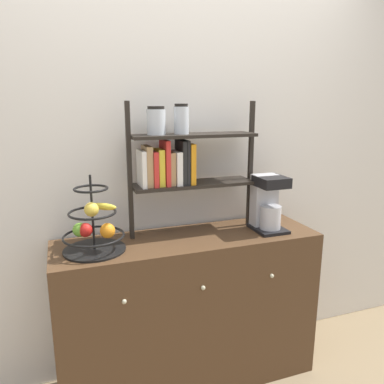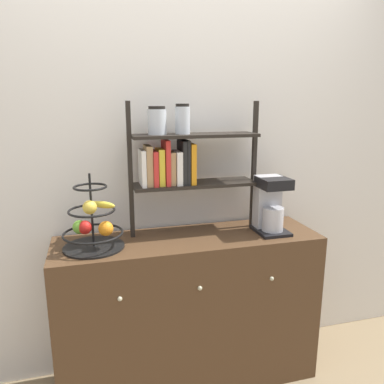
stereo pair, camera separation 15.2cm
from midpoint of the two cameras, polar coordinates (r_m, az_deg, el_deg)
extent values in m
cube|color=silver|center=(2.27, -4.62, 4.54)|extent=(7.00, 0.05, 2.60)
cube|color=#4C331E|center=(2.32, -2.42, -17.55)|extent=(1.50, 0.44, 0.91)
sphere|color=#B2AD8C|center=(1.93, -12.62, -16.03)|extent=(0.02, 0.02, 0.02)
sphere|color=#B2AD8C|center=(2.01, -0.53, -14.44)|extent=(0.02, 0.02, 0.02)
sphere|color=#B2AD8C|center=(2.17, 10.07, -12.51)|extent=(0.02, 0.02, 0.02)
cube|color=black|center=(2.27, 9.62, -5.56)|extent=(0.17, 0.22, 0.02)
cube|color=#B7B7BC|center=(2.27, 9.04, -1.20)|extent=(0.15, 0.09, 0.31)
cylinder|color=#B7B7BC|center=(2.23, 9.94, -3.82)|extent=(0.12, 0.12, 0.14)
cube|color=black|center=(2.18, 10.05, 1.54)|extent=(0.17, 0.18, 0.06)
cylinder|color=black|center=(2.02, -16.74, -8.45)|extent=(0.32, 0.32, 0.01)
cylinder|color=black|center=(1.96, -17.13, -3.05)|extent=(0.01, 0.01, 0.39)
torus|color=black|center=(2.00, -16.88, -6.46)|extent=(0.31, 0.31, 0.01)
torus|color=black|center=(1.96, -17.13, -3.05)|extent=(0.24, 0.24, 0.01)
torus|color=black|center=(1.93, -17.38, 0.47)|extent=(0.17, 0.17, 0.01)
sphere|color=red|center=(1.99, -18.07, -5.56)|extent=(0.07, 0.07, 0.07)
sphere|color=#6BAD33|center=(2.00, -18.84, -5.49)|extent=(0.07, 0.07, 0.07)
sphere|color=orange|center=(1.94, -14.97, -5.74)|extent=(0.08, 0.08, 0.08)
ellipsoid|color=yellow|center=(1.98, -15.54, -2.16)|extent=(0.14, 0.12, 0.04)
sphere|color=gold|center=(1.89, -17.32, -2.58)|extent=(0.07, 0.07, 0.07)
cube|color=black|center=(2.05, -11.60, 2.93)|extent=(0.02, 0.02, 0.75)
cube|color=black|center=(2.27, 6.99, 4.09)|extent=(0.02, 0.02, 0.75)
cube|color=black|center=(2.15, -1.82, 1.22)|extent=(0.71, 0.20, 0.02)
cube|color=black|center=(2.11, -1.88, 8.62)|extent=(0.71, 0.20, 0.02)
cube|color=white|center=(2.06, -9.80, 3.55)|extent=(0.02, 0.16, 0.20)
cube|color=tan|center=(2.06, -8.92, 3.92)|extent=(0.03, 0.14, 0.22)
cube|color=red|center=(2.07, -8.04, 3.58)|extent=(0.03, 0.16, 0.19)
cube|color=yellow|center=(2.08, -7.11, 3.77)|extent=(0.03, 0.13, 0.20)
cube|color=red|center=(2.08, -6.24, 4.49)|extent=(0.02, 0.15, 0.25)
cube|color=tan|center=(2.09, -5.43, 3.63)|extent=(0.03, 0.13, 0.18)
cube|color=white|center=(2.10, -4.55, 3.72)|extent=(0.03, 0.16, 0.19)
cube|color=black|center=(2.10, -3.78, 4.56)|extent=(0.02, 0.16, 0.24)
cube|color=black|center=(2.11, -3.20, 4.63)|extent=(0.02, 0.16, 0.25)
cube|color=orange|center=(2.12, -2.51, 4.40)|extent=(0.03, 0.16, 0.23)
cylinder|color=silver|center=(2.05, -7.64, 10.51)|extent=(0.10, 0.10, 0.13)
cylinder|color=black|center=(2.05, -7.71, 12.62)|extent=(0.09, 0.09, 0.02)
cylinder|color=silver|center=(2.08, -3.78, 10.82)|extent=(0.08, 0.08, 0.15)
cylinder|color=black|center=(2.08, -3.81, 13.07)|extent=(0.07, 0.07, 0.02)
camera|label=1|loc=(0.08, -92.13, -0.51)|focal=35.00mm
camera|label=2|loc=(0.08, 87.87, 0.51)|focal=35.00mm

